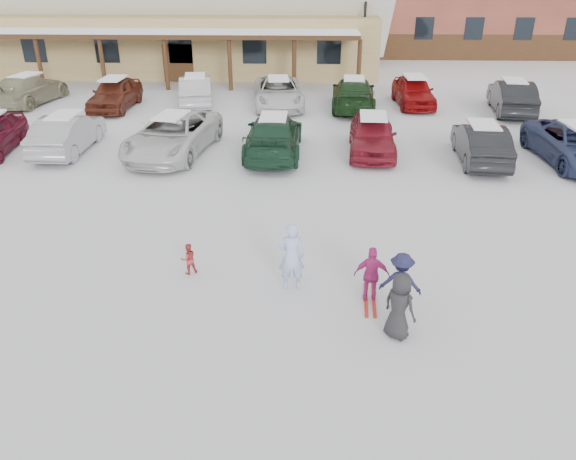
{
  "coord_description": "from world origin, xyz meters",
  "views": [
    {
      "loc": [
        0.7,
        -11.25,
        7.11
      ],
      "look_at": [
        0.3,
        1.0,
        1.0
      ],
      "focal_mm": 35.0,
      "sensor_mm": 36.0,
      "label": 1
    }
  ],
  "objects_px": {
    "toddler_red": "(188,259)",
    "parked_car_9": "(196,90)",
    "adult_skier": "(291,256)",
    "bystander_dark": "(399,306)",
    "day_lodge": "(160,5)",
    "parked_car_4": "(372,135)",
    "child_magenta": "(372,275)",
    "parked_car_6": "(576,144)",
    "parked_car_3": "(274,136)",
    "parked_car_13": "(512,97)",
    "lamp_post": "(365,19)",
    "parked_car_8": "(115,94)",
    "parked_car_2": "(173,135)",
    "parked_car_12": "(413,91)",
    "parked_car_1": "(67,133)",
    "parked_car_7": "(28,90)",
    "parked_car_11": "(353,94)",
    "parked_car_10": "(278,93)",
    "child_navy": "(401,283)",
    "parked_car_5": "(481,143)"
  },
  "relations": [
    {
      "from": "parked_car_5",
      "to": "parked_car_8",
      "type": "distance_m",
      "value": 17.67
    },
    {
      "from": "toddler_red",
      "to": "parked_car_13",
      "type": "distance_m",
      "value": 20.28
    },
    {
      "from": "adult_skier",
      "to": "parked_car_10",
      "type": "relative_size",
      "value": 0.33
    },
    {
      "from": "parked_car_13",
      "to": "parked_car_2",
      "type": "bearing_deg",
      "value": 32.03
    },
    {
      "from": "adult_skier",
      "to": "parked_car_4",
      "type": "xyz_separation_m",
      "value": [
        2.86,
        9.94,
        -0.1
      ]
    },
    {
      "from": "parked_car_7",
      "to": "parked_car_8",
      "type": "bearing_deg",
      "value": 178.72
    },
    {
      "from": "parked_car_2",
      "to": "parked_car_4",
      "type": "bearing_deg",
      "value": 11.97
    },
    {
      "from": "parked_car_1",
      "to": "parked_car_7",
      "type": "height_order",
      "value": "parked_car_7"
    },
    {
      "from": "adult_skier",
      "to": "parked_car_10",
      "type": "distance_m",
      "value": 17.16
    },
    {
      "from": "parked_car_2",
      "to": "parked_car_4",
      "type": "relative_size",
      "value": 1.27
    },
    {
      "from": "parked_car_7",
      "to": "child_magenta",
      "type": "bearing_deg",
      "value": 140.3
    },
    {
      "from": "adult_skier",
      "to": "parked_car_9",
      "type": "xyz_separation_m",
      "value": [
        -5.36,
        17.48,
        -0.11
      ]
    },
    {
      "from": "lamp_post",
      "to": "parked_car_5",
      "type": "relative_size",
      "value": 1.42
    },
    {
      "from": "toddler_red",
      "to": "parked_car_9",
      "type": "xyz_separation_m",
      "value": [
        -2.84,
        16.89,
        0.33
      ]
    },
    {
      "from": "parked_car_1",
      "to": "parked_car_6",
      "type": "relative_size",
      "value": 0.86
    },
    {
      "from": "parked_car_7",
      "to": "child_navy",
      "type": "bearing_deg",
      "value": 140.77
    },
    {
      "from": "parked_car_7",
      "to": "parked_car_12",
      "type": "bearing_deg",
      "value": -170.47
    },
    {
      "from": "parked_car_8",
      "to": "bystander_dark",
      "type": "bearing_deg",
      "value": -55.85
    },
    {
      "from": "parked_car_2",
      "to": "parked_car_7",
      "type": "distance_m",
      "value": 11.99
    },
    {
      "from": "lamp_post",
      "to": "parked_car_12",
      "type": "bearing_deg",
      "value": -73.22
    },
    {
      "from": "parked_car_2",
      "to": "parked_car_12",
      "type": "distance_m",
      "value": 13.25
    },
    {
      "from": "day_lodge",
      "to": "toddler_red",
      "type": "xyz_separation_m",
      "value": [
        6.89,
        -27.41,
        -3.54
      ]
    },
    {
      "from": "parked_car_3",
      "to": "parked_car_4",
      "type": "height_order",
      "value": "parked_car_3"
    },
    {
      "from": "bystander_dark",
      "to": "day_lodge",
      "type": "bearing_deg",
      "value": -25.09
    },
    {
      "from": "parked_car_2",
      "to": "parked_car_11",
      "type": "xyz_separation_m",
      "value": [
        7.46,
        7.28,
        -0.02
      ]
    },
    {
      "from": "adult_skier",
      "to": "parked_car_10",
      "type": "height_order",
      "value": "adult_skier"
    },
    {
      "from": "toddler_red",
      "to": "parked_car_4",
      "type": "distance_m",
      "value": 10.79
    },
    {
      "from": "parked_car_1",
      "to": "parked_car_4",
      "type": "distance_m",
      "value": 11.89
    },
    {
      "from": "child_navy",
      "to": "parked_car_10",
      "type": "relative_size",
      "value": 0.27
    },
    {
      "from": "parked_car_9",
      "to": "lamp_post",
      "type": "bearing_deg",
      "value": -152.27
    },
    {
      "from": "parked_car_3",
      "to": "parked_car_4",
      "type": "xyz_separation_m",
      "value": [
        3.81,
        0.31,
        -0.0
      ]
    },
    {
      "from": "child_navy",
      "to": "parked_car_13",
      "type": "xyz_separation_m",
      "value": [
        7.88,
        17.16,
        0.08
      ]
    },
    {
      "from": "day_lodge",
      "to": "parked_car_2",
      "type": "height_order",
      "value": "day_lodge"
    },
    {
      "from": "toddler_red",
      "to": "parked_car_2",
      "type": "bearing_deg",
      "value": -102.37
    },
    {
      "from": "parked_car_7",
      "to": "parked_car_11",
      "type": "height_order",
      "value": "parked_car_11"
    },
    {
      "from": "parked_car_5",
      "to": "parked_car_12",
      "type": "distance_m",
      "value": 8.6
    },
    {
      "from": "parked_car_5",
      "to": "parked_car_13",
      "type": "relative_size",
      "value": 0.92
    },
    {
      "from": "lamp_post",
      "to": "parked_car_12",
      "type": "relative_size",
      "value": 1.43
    },
    {
      "from": "parked_car_1",
      "to": "parked_car_11",
      "type": "distance_m",
      "value": 13.66
    },
    {
      "from": "lamp_post",
      "to": "parked_car_3",
      "type": "relative_size",
      "value": 1.2
    },
    {
      "from": "parked_car_6",
      "to": "parked_car_13",
      "type": "xyz_separation_m",
      "value": [
        -0.02,
        7.29,
        0.06
      ]
    },
    {
      "from": "child_magenta",
      "to": "parked_car_6",
      "type": "bearing_deg",
      "value": -127.83
    },
    {
      "from": "parked_car_13",
      "to": "parked_car_8",
      "type": "bearing_deg",
      "value": 7.54
    },
    {
      "from": "parked_car_2",
      "to": "parked_car_7",
      "type": "relative_size",
      "value": 1.09
    },
    {
      "from": "bystander_dark",
      "to": "parked_car_8",
      "type": "height_order",
      "value": "parked_car_8"
    },
    {
      "from": "day_lodge",
      "to": "parked_car_8",
      "type": "relative_size",
      "value": 6.58
    },
    {
      "from": "parked_car_8",
      "to": "parked_car_11",
      "type": "bearing_deg",
      "value": 3.94
    },
    {
      "from": "parked_car_9",
      "to": "parked_car_8",
      "type": "bearing_deg",
      "value": 5.11
    },
    {
      "from": "child_navy",
      "to": "parked_car_9",
      "type": "xyz_separation_m",
      "value": [
        -7.75,
        18.31,
        0.03
      ]
    },
    {
      "from": "parked_car_7",
      "to": "parked_car_10",
      "type": "bearing_deg",
      "value": -172.18
    }
  ]
}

